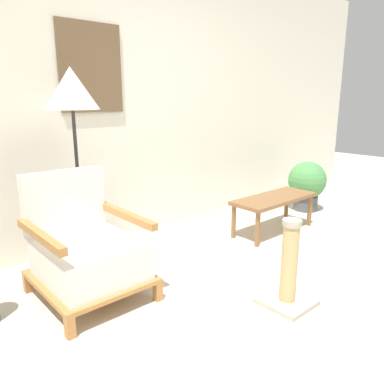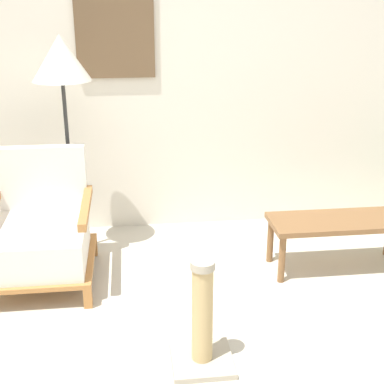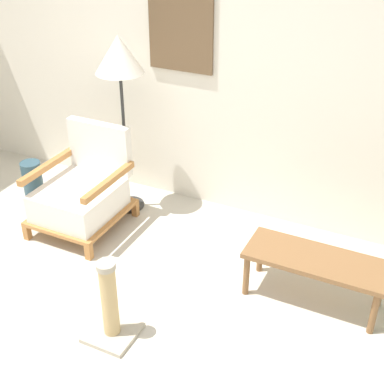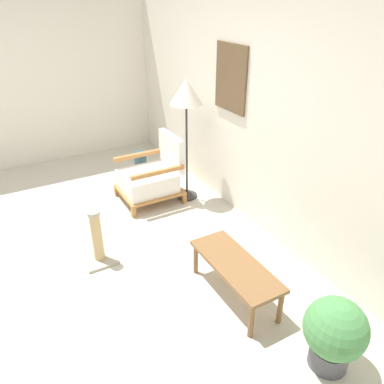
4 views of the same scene
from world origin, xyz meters
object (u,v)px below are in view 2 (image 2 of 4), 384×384
floor_lamp (61,68)px  scratching_post (202,326)px  coffee_table (340,226)px  armchair (41,235)px

floor_lamp → scratching_post: 1.92m
floor_lamp → scratching_post: (0.74, -1.39, -1.10)m
floor_lamp → coffee_table: bearing=-15.6°
armchair → scratching_post: bearing=-47.1°
coffee_table → scratching_post: scratching_post is taller
armchair → floor_lamp: 1.09m
coffee_table → floor_lamp: bearing=164.4°
floor_lamp → armchair: bearing=-112.2°
scratching_post → armchair: bearing=132.9°
coffee_table → scratching_post: 1.39m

